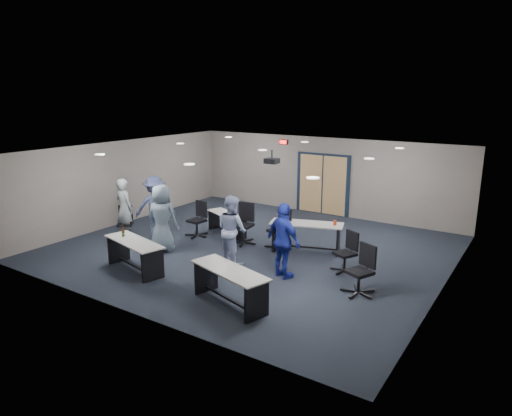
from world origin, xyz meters
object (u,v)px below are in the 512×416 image
Objects in this scene: table_back_left at (227,220)px; chair_back_a at (197,219)px; chair_back_b at (243,224)px; person_plaid at (162,218)px; chair_loose_right at (359,270)px; table_back_right at (307,232)px; table_front_right at (230,281)px; person_gray at (124,209)px; person_lightblue at (232,229)px; person_back at (155,206)px; table_front_left at (134,250)px; chair_back_c at (279,229)px; chair_back_d at (345,252)px; person_navy at (284,241)px; chair_loose_left at (125,223)px.

chair_back_a reaches higher than table_back_left.
chair_back_b is 2.25m from person_plaid.
table_back_right is at bearing 164.10° from chair_loose_right.
table_front_right is 1.20× the size of table_back_left.
chair_back_b is (1.55, 0.18, 0.06)m from chair_back_a.
person_gray is (-1.64, -1.29, 0.38)m from chair_back_a.
table_back_right reaches higher than table_front_right.
person_lightblue reaches higher than table_back_left.
table_front_left is at bearing 84.27° from person_back.
person_plaid is 2.12m from person_lightblue.
chair_back_c is at bearing 2.62° from chair_back_b.
chair_back_d is at bearing -141.00° from person_lightblue.
person_gray reaches higher than chair_back_a.
chair_back_a is 0.90× the size of chair_back_b.
table_back_right is at bearing -104.52° from person_lightblue.
chair_loose_right reaches higher than table_front_right.
person_lightblue is at bearing 130.51° from person_back.
person_gray is (-5.00, -1.90, 0.36)m from table_back_right.
person_gray is 1.03× the size of person_lightblue.
chair_back_b is at bearing -175.29° from chair_loose_right.
chair_back_a is 0.57× the size of person_back.
person_plaid is at bearing -153.12° from chair_loose_right.
person_plaid is at bearing -82.38° from table_back_left.
chair_back_a is at bearing 172.69° from table_back_right.
chair_loose_right is 0.60× the size of person_gray.
chair_back_a is at bearing 113.82° from table_front_left.
person_lightblue is at bearing -92.66° from chair_back_c.
table_back_left is 1.47× the size of chair_back_c.
person_plaid is at bearing -130.18° from chair_back_c.
table_back_left is 0.95× the size of person_lightblue.
person_lightblue is (-1.19, -1.79, 0.33)m from table_back_right.
person_back is (-5.83, -0.44, 0.42)m from chair_back_d.
chair_back_b is at bearing -156.46° from chair_back_c.
chair_loose_right is 1.84m from person_navy.
chair_back_c is 1.04× the size of chair_loose_right.
person_navy is at bearing -166.02° from person_lightblue.
table_back_left is at bearing 3.26° from chair_loose_left.
table_front_left is at bearing -115.25° from chair_back_b.
person_navy is 4.81m from person_back.
table_front_right is at bearing -30.67° from table_back_left.
chair_loose_left is at bearing -116.22° from table_back_left.
table_front_right is at bearing -112.04° from chair_loose_right.
person_navy is (3.12, -1.99, 0.46)m from table_back_left.
person_navy reaches higher than chair_back_d.
chair_back_b is 1.21× the size of chair_loose_left.
table_front_left is 1.12× the size of person_lightblue.
table_back_left is 1.42× the size of chair_back_b.
person_navy is (5.38, -0.03, -0.01)m from person_gray.
chair_back_d is (1.45, -0.83, -0.05)m from table_back_right.
person_navy reaches higher than person_lightblue.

